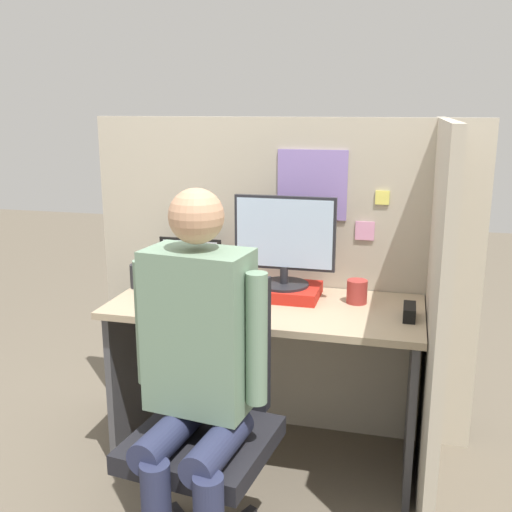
{
  "coord_description": "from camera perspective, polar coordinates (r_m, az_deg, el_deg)",
  "views": [
    {
      "loc": [
        0.58,
        -2.12,
        1.58
      ],
      "look_at": [
        -0.0,
        0.15,
        1.0
      ],
      "focal_mm": 42.0,
      "sensor_mm": 36.0,
      "label": 1
    }
  ],
  "objects": [
    {
      "name": "cubicle_panel_back",
      "position": [
        2.92,
        2.42,
        -2.1
      ],
      "size": [
        1.85,
        0.05,
        1.54
      ],
      "color": "#B7AD99",
      "rests_on": "ground"
    },
    {
      "name": "laptop",
      "position": [
        2.85,
        -6.56,
        -2.15
      ],
      "size": [
        0.31,
        0.22,
        0.23
      ],
      "color": "black",
      "rests_on": "desk"
    },
    {
      "name": "stapler",
      "position": [
        2.51,
        14.4,
        -5.19
      ],
      "size": [
        0.05,
        0.14,
        0.06
      ],
      "color": "black",
      "rests_on": "desk"
    },
    {
      "name": "office_chair",
      "position": [
        2.23,
        -4.68,
        -14.47
      ],
      "size": [
        0.54,
        0.59,
        0.99
      ],
      "color": "black",
      "rests_on": "ground"
    },
    {
      "name": "paper_box",
      "position": [
        2.71,
        2.66,
        -3.36
      ],
      "size": [
        0.32,
        0.25,
        0.05
      ],
      "color": "red",
      "rests_on": "desk"
    },
    {
      "name": "monitor",
      "position": [
        2.65,
        2.73,
        1.5
      ],
      "size": [
        0.45,
        0.22,
        0.41
      ],
      "color": "#232328",
      "rests_on": "paper_box"
    },
    {
      "name": "carrot_toy",
      "position": [
        2.47,
        -0.8,
        -5.3
      ],
      "size": [
        0.04,
        0.14,
        0.04
      ],
      "color": "orange",
      "rests_on": "desk"
    },
    {
      "name": "pen_cup",
      "position": [
        2.89,
        -11.22,
        -1.88
      ],
      "size": [
        0.07,
        0.07,
        0.11
      ],
      "color": "#28282D",
      "rests_on": "desk"
    },
    {
      "name": "desk",
      "position": [
        2.69,
        0.89,
        -8.42
      ],
      "size": [
        1.35,
        0.6,
        0.75
      ],
      "color": "tan",
      "rests_on": "ground"
    },
    {
      "name": "cubicle_panel_right",
      "position": [
        2.5,
        16.5,
        -5.58
      ],
      "size": [
        0.04,
        1.22,
        1.54
      ],
      "color": "#B7AD99",
      "rests_on": "ground"
    },
    {
      "name": "ground_plane",
      "position": [
        2.71,
        -0.76,
        -21.77
      ],
      "size": [
        12.0,
        12.0,
        0.0
      ],
      "primitive_type": "plane",
      "color": "#665B4C"
    },
    {
      "name": "mouse",
      "position": [
        2.56,
        -2.68,
        -4.67
      ],
      "size": [
        0.07,
        0.06,
        0.03
      ],
      "color": "silver",
      "rests_on": "desk"
    },
    {
      "name": "person",
      "position": [
        1.98,
        -5.74,
        -10.2
      ],
      "size": [
        0.48,
        0.47,
        1.34
      ],
      "color": "#282D4C",
      "rests_on": "ground"
    },
    {
      "name": "coffee_mug",
      "position": [
        2.65,
        9.59,
        -3.36
      ],
      "size": [
        0.09,
        0.09,
        0.1
      ],
      "color": "#A3332D",
      "rests_on": "desk"
    }
  ]
}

